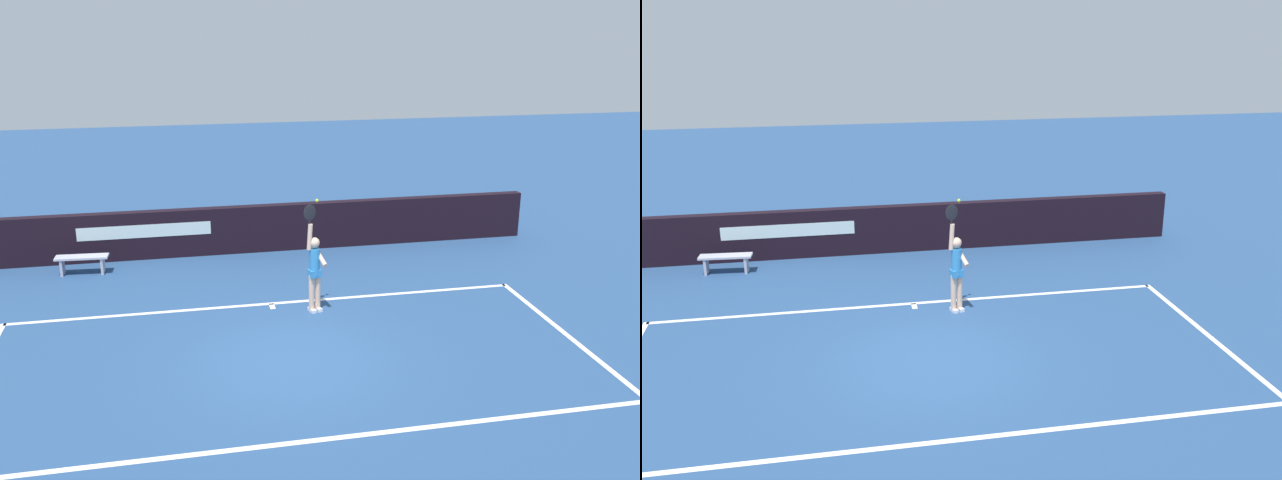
# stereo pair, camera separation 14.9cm
# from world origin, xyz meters

# --- Properties ---
(ground_plane) EXTENTS (60.00, 60.00, 0.00)m
(ground_plane) POSITION_xyz_m (0.00, 0.00, 0.00)
(ground_plane) COLOR navy
(court_lines) EXTENTS (11.21, 5.44, 0.00)m
(court_lines) POSITION_xyz_m (0.00, 0.08, 0.00)
(court_lines) COLOR white
(court_lines) RESTS_ON ground
(back_wall) EXTENTS (15.27, 0.29, 1.26)m
(back_wall) POSITION_xyz_m (-0.00, 6.41, 0.63)
(back_wall) COLOR black
(back_wall) RESTS_ON ground
(tennis_player) EXTENTS (0.48, 0.49, 2.38)m
(tennis_player) POSITION_xyz_m (0.86, 2.15, 0.98)
(tennis_player) COLOR beige
(tennis_player) RESTS_ON ground
(tennis_ball) EXTENTS (0.07, 0.07, 0.07)m
(tennis_ball) POSITION_xyz_m (0.92, 2.15, 2.44)
(tennis_ball) COLOR #D3E72D
(courtside_bench_near) EXTENTS (1.28, 0.44, 0.46)m
(courtside_bench_near) POSITION_xyz_m (-4.27, 5.51, 0.34)
(courtside_bench_near) COLOR #B5B3C1
(courtside_bench_near) RESTS_ON ground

